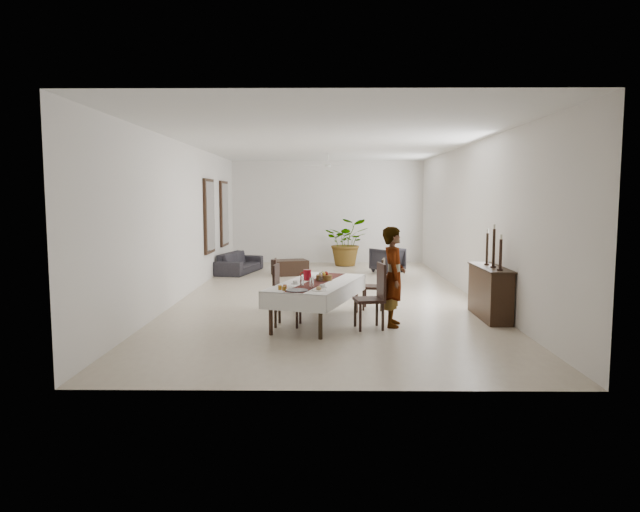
# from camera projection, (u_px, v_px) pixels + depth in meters

# --- Properties ---
(floor) EXTENTS (6.00, 12.00, 0.00)m
(floor) POSITION_uv_depth(u_px,v_px,m) (328.00, 295.00, 12.13)
(floor) COLOR beige
(floor) RESTS_ON ground
(ceiling) EXTENTS (6.00, 12.00, 0.02)m
(ceiling) POSITION_uv_depth(u_px,v_px,m) (328.00, 143.00, 11.80)
(ceiling) COLOR white
(ceiling) RESTS_ON wall_back
(wall_back) EXTENTS (6.00, 0.02, 3.20)m
(wall_back) POSITION_uv_depth(u_px,v_px,m) (327.00, 212.00, 17.93)
(wall_back) COLOR white
(wall_back) RESTS_ON floor
(wall_front) EXTENTS (6.00, 0.02, 3.20)m
(wall_front) POSITION_uv_depth(u_px,v_px,m) (331.00, 244.00, 6.00)
(wall_front) COLOR white
(wall_front) RESTS_ON floor
(wall_left) EXTENTS (0.02, 12.00, 3.20)m
(wall_left) POSITION_uv_depth(u_px,v_px,m) (186.00, 220.00, 12.00)
(wall_left) COLOR white
(wall_left) RESTS_ON floor
(wall_right) EXTENTS (0.02, 12.00, 3.20)m
(wall_right) POSITION_uv_depth(u_px,v_px,m) (471.00, 220.00, 11.93)
(wall_right) COLOR white
(wall_right) RESTS_ON floor
(dining_table_top) EXTENTS (1.52, 2.33, 0.04)m
(dining_table_top) POSITION_uv_depth(u_px,v_px,m) (317.00, 284.00, 9.41)
(dining_table_top) COLOR black
(dining_table_top) RESTS_ON table_leg_fl
(table_leg_fl) EXTENTS (0.08, 0.08, 0.63)m
(table_leg_fl) POSITION_uv_depth(u_px,v_px,m) (271.00, 315.00, 8.61)
(table_leg_fl) COLOR black
(table_leg_fl) RESTS_ON floor
(table_leg_fr) EXTENTS (0.08, 0.08, 0.63)m
(table_leg_fr) POSITION_uv_depth(u_px,v_px,m) (320.00, 318.00, 8.36)
(table_leg_fr) COLOR black
(table_leg_fr) RESTS_ON floor
(table_leg_bl) EXTENTS (0.08, 0.08, 0.63)m
(table_leg_bl) POSITION_uv_depth(u_px,v_px,m) (315.00, 293.00, 10.54)
(table_leg_bl) COLOR black
(table_leg_bl) RESTS_ON floor
(table_leg_br) EXTENTS (0.08, 0.08, 0.63)m
(table_leg_br) POSITION_uv_depth(u_px,v_px,m) (356.00, 295.00, 10.29)
(table_leg_br) COLOR black
(table_leg_br) RESTS_ON floor
(tablecloth_top) EXTENTS (1.72, 2.54, 0.01)m
(tablecloth_top) POSITION_uv_depth(u_px,v_px,m) (317.00, 282.00, 9.41)
(tablecloth_top) COLOR white
(tablecloth_top) RESTS_ON dining_table_top
(tablecloth_drape_left) EXTENTS (0.72, 2.21, 0.27)m
(tablecloth_drape_left) POSITION_uv_depth(u_px,v_px,m) (288.00, 289.00, 9.59)
(tablecloth_drape_left) COLOR white
(tablecloth_drape_left) RESTS_ON dining_table_top
(tablecloth_drape_right) EXTENTS (0.72, 2.21, 0.27)m
(tablecloth_drape_right) POSITION_uv_depth(u_px,v_px,m) (348.00, 292.00, 9.26)
(tablecloth_drape_right) COLOR white
(tablecloth_drape_right) RESTS_ON dining_table_top
(tablecloth_drape_near) EXTENTS (1.01, 0.33, 0.27)m
(tablecloth_drape_near) POSITION_uv_depth(u_px,v_px,m) (292.00, 302.00, 8.33)
(tablecloth_drape_near) COLOR white
(tablecloth_drape_near) RESTS_ON dining_table_top
(tablecloth_drape_far) EXTENTS (1.01, 0.33, 0.27)m
(tablecloth_drape_far) POSITION_uv_depth(u_px,v_px,m) (337.00, 280.00, 10.51)
(tablecloth_drape_far) COLOR white
(tablecloth_drape_far) RESTS_ON dining_table_top
(table_runner) EXTENTS (0.99, 2.24, 0.00)m
(table_runner) POSITION_uv_depth(u_px,v_px,m) (317.00, 282.00, 9.41)
(table_runner) COLOR #511C17
(table_runner) RESTS_ON tablecloth_top
(red_pitcher) EXTENTS (0.17, 0.17, 0.18)m
(red_pitcher) POSITION_uv_depth(u_px,v_px,m) (307.00, 275.00, 9.60)
(red_pitcher) COLOR maroon
(red_pitcher) RESTS_ON tablecloth_top
(pitcher_handle) EXTENTS (0.11, 0.05, 0.11)m
(pitcher_handle) POSITION_uv_depth(u_px,v_px,m) (303.00, 275.00, 9.62)
(pitcher_handle) COLOR maroon
(pitcher_handle) RESTS_ON red_pitcher
(wine_glass_near) EXTENTS (0.06, 0.06, 0.15)m
(wine_glass_near) POSITION_uv_depth(u_px,v_px,m) (312.00, 283.00, 8.82)
(wine_glass_near) COLOR white
(wine_glass_near) RESTS_ON tablecloth_top
(wine_glass_mid) EXTENTS (0.06, 0.06, 0.15)m
(wine_glass_mid) POSITION_uv_depth(u_px,v_px,m) (302.00, 281.00, 8.96)
(wine_glass_mid) COLOR white
(wine_glass_mid) RESTS_ON tablecloth_top
(wine_glass_far) EXTENTS (0.06, 0.06, 0.15)m
(wine_glass_far) POSITION_uv_depth(u_px,v_px,m) (321.00, 277.00, 9.43)
(wine_glass_far) COLOR white
(wine_glass_far) RESTS_ON tablecloth_top
(teacup_right) EXTENTS (0.08, 0.08, 0.05)m
(teacup_right) POSITION_uv_depth(u_px,v_px,m) (323.00, 286.00, 8.81)
(teacup_right) COLOR silver
(teacup_right) RESTS_ON saucer_right
(saucer_right) EXTENTS (0.13, 0.13, 0.01)m
(saucer_right) POSITION_uv_depth(u_px,v_px,m) (323.00, 287.00, 8.81)
(saucer_right) COLOR white
(saucer_right) RESTS_ON tablecloth_top
(teacup_left) EXTENTS (0.08, 0.08, 0.05)m
(teacup_left) POSITION_uv_depth(u_px,v_px,m) (295.00, 282.00, 9.19)
(teacup_left) COLOR silver
(teacup_left) RESTS_ON saucer_left
(saucer_left) EXTENTS (0.13, 0.13, 0.01)m
(saucer_left) POSITION_uv_depth(u_px,v_px,m) (295.00, 284.00, 9.20)
(saucer_left) COLOR white
(saucer_left) RESTS_ON tablecloth_top
(plate_near_right) EXTENTS (0.22, 0.22, 0.01)m
(plate_near_right) POSITION_uv_depth(u_px,v_px,m) (319.00, 290.00, 8.55)
(plate_near_right) COLOR white
(plate_near_right) RESTS_ON tablecloth_top
(bread_near_right) EXTENTS (0.08, 0.08, 0.08)m
(bread_near_right) POSITION_uv_depth(u_px,v_px,m) (319.00, 289.00, 8.55)
(bread_near_right) COLOR tan
(bread_near_right) RESTS_ON plate_near_right
(plate_near_left) EXTENTS (0.22, 0.22, 0.01)m
(plate_near_left) POSITION_uv_depth(u_px,v_px,m) (287.00, 287.00, 8.86)
(plate_near_left) COLOR silver
(plate_near_left) RESTS_ON tablecloth_top
(plate_far_left) EXTENTS (0.22, 0.22, 0.01)m
(plate_far_left) POSITION_uv_depth(u_px,v_px,m) (311.00, 277.00, 9.97)
(plate_far_left) COLOR silver
(plate_far_left) RESTS_ON tablecloth_top
(serving_tray) EXTENTS (0.32, 0.32, 0.02)m
(serving_tray) POSITION_uv_depth(u_px,v_px,m) (297.00, 290.00, 8.52)
(serving_tray) COLOR #3C3C41
(serving_tray) RESTS_ON tablecloth_top
(jam_jar_a) EXTENTS (0.06, 0.06, 0.07)m
(jam_jar_a) POSITION_uv_depth(u_px,v_px,m) (284.00, 288.00, 8.55)
(jam_jar_a) COLOR brown
(jam_jar_a) RESTS_ON tablecloth_top
(jam_jar_b) EXTENTS (0.06, 0.06, 0.07)m
(jam_jar_b) POSITION_uv_depth(u_px,v_px,m) (280.00, 288.00, 8.63)
(jam_jar_b) COLOR #986216
(jam_jar_b) RESTS_ON tablecloth_top
(jam_jar_c) EXTENTS (0.06, 0.06, 0.07)m
(jam_jar_c) POSITION_uv_depth(u_px,v_px,m) (285.00, 287.00, 8.70)
(jam_jar_c) COLOR #974315
(jam_jar_c) RESTS_ON tablecloth_top
(fruit_basket) EXTENTS (0.27, 0.27, 0.09)m
(fruit_basket) POSITION_uv_depth(u_px,v_px,m) (324.00, 278.00, 9.60)
(fruit_basket) COLOR brown
(fruit_basket) RESTS_ON tablecloth_top
(fruit_red) EXTENTS (0.08, 0.08, 0.08)m
(fruit_red) POSITION_uv_depth(u_px,v_px,m) (326.00, 274.00, 9.60)
(fruit_red) COLOR maroon
(fruit_red) RESTS_ON fruit_basket
(fruit_green) EXTENTS (0.07, 0.07, 0.07)m
(fruit_green) POSITION_uv_depth(u_px,v_px,m) (323.00, 273.00, 9.63)
(fruit_green) COLOR #4B7623
(fruit_green) RESTS_ON fruit_basket
(fruit_yellow) EXTENTS (0.08, 0.08, 0.08)m
(fruit_yellow) POSITION_uv_depth(u_px,v_px,m) (323.00, 274.00, 9.55)
(fruit_yellow) COLOR gold
(fruit_yellow) RESTS_ON fruit_basket
(chair_right_near_seat) EXTENTS (0.51, 0.51, 0.05)m
(chair_right_near_seat) POSITION_uv_depth(u_px,v_px,m) (369.00, 300.00, 9.02)
(chair_right_near_seat) COLOR black
(chair_right_near_seat) RESTS_ON chair_right_near_leg_fl
(chair_right_near_leg_fl) EXTENTS (0.05, 0.05, 0.44)m
(chair_right_near_leg_fl) POSITION_uv_depth(u_px,v_px,m) (383.00, 317.00, 8.89)
(chair_right_near_leg_fl) COLOR black
(chair_right_near_leg_fl) RESTS_ON floor
(chair_right_near_leg_fr) EXTENTS (0.05, 0.05, 0.44)m
(chair_right_near_leg_fr) POSITION_uv_depth(u_px,v_px,m) (377.00, 312.00, 9.25)
(chair_right_near_leg_fr) COLOR black
(chair_right_near_leg_fr) RESTS_ON floor
(chair_right_near_leg_bl) EXTENTS (0.05, 0.05, 0.44)m
(chair_right_near_leg_bl) POSITION_uv_depth(u_px,v_px,m) (360.00, 318.00, 8.84)
(chair_right_near_leg_bl) COLOR black
(chair_right_near_leg_bl) RESTS_ON floor
(chair_right_near_leg_br) EXTENTS (0.05, 0.05, 0.44)m
(chair_right_near_leg_br) POSITION_uv_depth(u_px,v_px,m) (355.00, 313.00, 9.19)
(chair_right_near_leg_br) COLOR black
(chair_right_near_leg_br) RESTS_ON floor
(chair_right_near_back) EXTENTS (0.12, 0.44, 0.56)m
(chair_right_near_back) POSITION_uv_depth(u_px,v_px,m) (381.00, 281.00, 9.02)
(chair_right_near_back) COLOR black
(chair_right_near_back) RESTS_ON chair_right_near_seat
(chair_right_far_seat) EXTENTS (0.47, 0.47, 0.05)m
(chair_right_far_seat) POSITION_uv_depth(u_px,v_px,m) (373.00, 287.00, 10.58)
(chair_right_far_seat) COLOR black
(chair_right_far_seat) RESTS_ON chair_right_far_leg_fl
(chair_right_far_leg_fl) EXTENTS (0.05, 0.05, 0.40)m
(chair_right_far_leg_fl) POSITION_uv_depth(u_px,v_px,m) (381.00, 301.00, 10.41)
(chair_right_far_leg_fl) COLOR black
(chair_right_far_leg_fl) RESTS_ON floor
(chair_right_far_leg_fr) EXTENTS (0.05, 0.05, 0.40)m
(chair_right_far_leg_fr) POSITION_uv_depth(u_px,v_px,m) (383.00, 297.00, 10.73)
(chair_right_far_leg_fr) COLOR black
(chair_right_far_leg_fr) RESTS_ON floor
(chair_right_far_leg_bl) EXTENTS (0.05, 0.05, 0.40)m
(chair_right_far_leg_bl) POSITION_uv_depth(u_px,v_px,m) (363.00, 300.00, 10.47)
(chair_right_far_leg_bl) COLOR black
(chair_right_far_leg_bl) RESTS_ON floor
(chair_right_far_leg_br) EXTENTS (0.05, 0.05, 0.40)m
(chair_right_far_leg_br) POSITION_uv_depth(u_px,v_px,m) (365.00, 297.00, 10.79)
(chair_right_far_leg_br) COLOR black
(chair_right_far_leg_br) RESTS_ON floor
(chair_right_far_back) EXTENTS (0.11, 0.40, 0.51)m
(chair_right_far_back) POSITION_uv_depth(u_px,v_px,m) (383.00, 273.00, 10.51)
(chair_right_far_back) COLOR black
(chair_right_far_back) RESTS_ON chair_right_far_seat
(chair_left_near_seat) EXTENTS (0.47, 0.47, 0.05)m
(chair_left_near_seat) POSITION_uv_depth(u_px,v_px,m) (288.00, 299.00, 9.22)
(chair_left_near_seat) COLOR black
(chair_left_near_seat) RESTS_ON chair_left_near_leg_fl
(chair_left_near_leg_fl) EXTENTS (0.05, 0.05, 0.42)m
(chair_left_near_leg_fl) POSITION_uv_depth(u_px,v_px,m) (280.00, 311.00, 9.43)
(chair_left_near_leg_fl) COLOR black
(chair_left_near_leg_fl) RESTS_ON floor
(chair_left_near_leg_fr) EXTENTS (0.05, 0.05, 0.42)m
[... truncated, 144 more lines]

